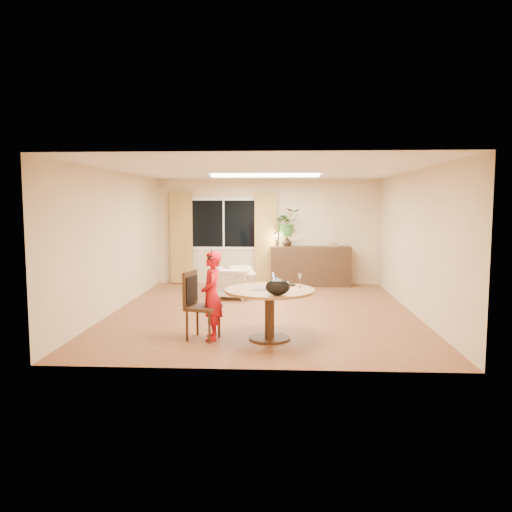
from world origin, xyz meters
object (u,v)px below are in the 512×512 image
Objects in this scene: dining_chair at (203,306)px; sideboard at (311,266)px; dining_table at (270,300)px; armchair at (233,283)px; child at (212,296)px.

dining_chair is 5.28m from sideboard.
dining_table is at bearing -100.14° from sideboard.
dining_chair is 0.52× the size of sideboard.
armchair is (-0.85, 3.19, -0.26)m from dining_table.
dining_chair is 1.39× the size of armchair.
dining_table is 1.83× the size of armchair.
dining_chair is at bearing -177.70° from dining_table.
dining_chair reaches higher than sideboard.
armchair is at bearing -135.22° from sideboard.
dining_chair is 0.77× the size of child.
sideboard reaches higher than armchair.
child is (0.13, 0.00, 0.15)m from dining_chair.
armchair is (0.13, 3.22, -0.17)m from dining_chair.
sideboard is at bearing 79.86° from dining_table.
child reaches higher than sideboard.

